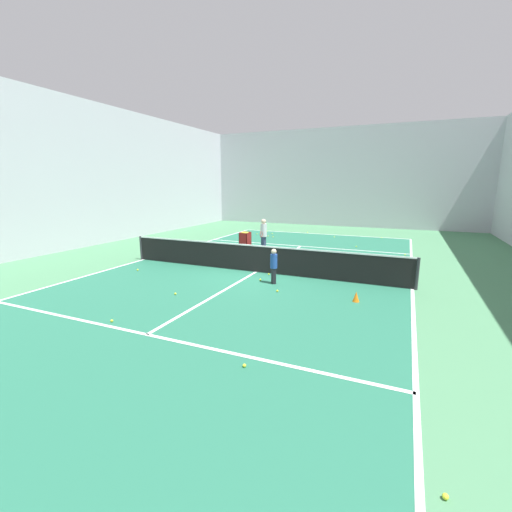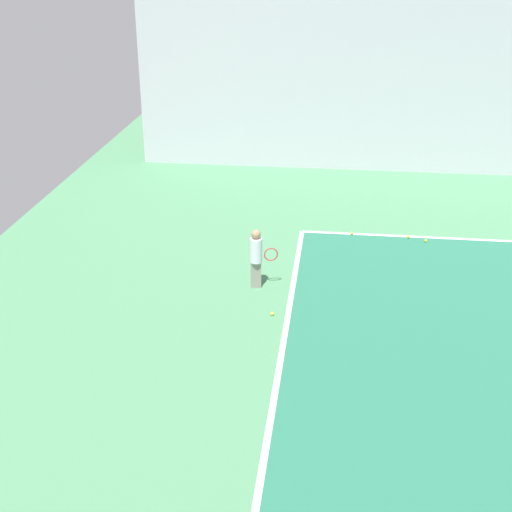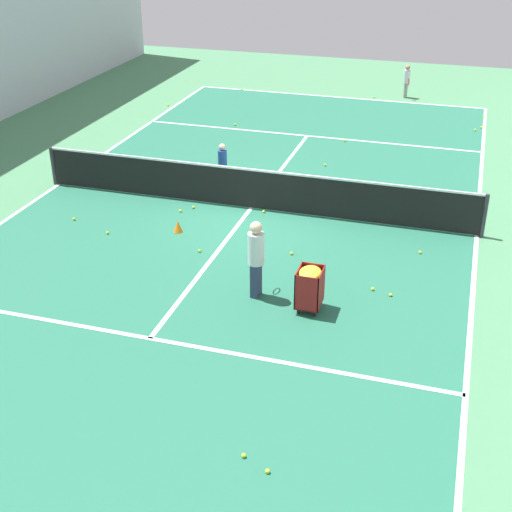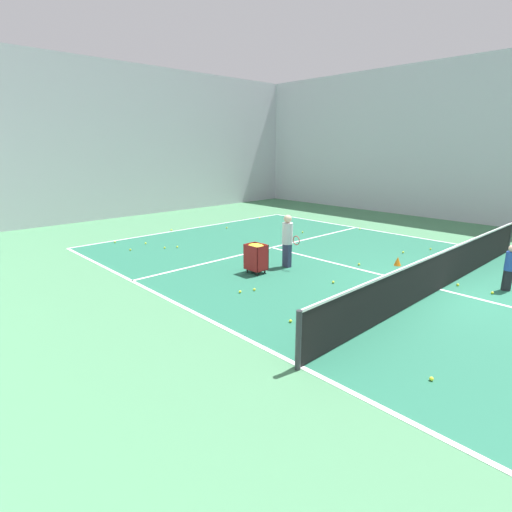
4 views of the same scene
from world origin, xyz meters
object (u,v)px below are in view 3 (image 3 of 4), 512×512
(tennis_net, at_px, (251,188))
(child_midcourt, at_px, (222,162))
(ball_cart, at_px, (310,282))
(training_cone_1, at_px, (178,226))
(player_near_baseline, at_px, (407,79))
(coach_at_net, at_px, (256,254))
(training_cone_0, at_px, (140,161))

(tennis_net, bearing_deg, child_midcourt, -45.26)
(ball_cart, relative_size, training_cone_1, 3.19)
(tennis_net, bearing_deg, player_near_baseline, -101.92)
(player_near_baseline, xyz_separation_m, coach_at_net, (1.13, 16.11, 0.22))
(player_near_baseline, relative_size, coach_at_net, 0.77)
(coach_at_net, height_order, child_midcourt, coach_at_net)
(player_near_baseline, relative_size, training_cone_0, 4.19)
(child_midcourt, distance_m, ball_cart, 6.67)
(tennis_net, height_order, child_midcourt, child_midcourt)
(tennis_net, relative_size, training_cone_0, 38.25)
(child_midcourt, height_order, training_cone_0, child_midcourt)
(training_cone_1, bearing_deg, tennis_net, -123.89)
(training_cone_0, bearing_deg, training_cone_1, 126.16)
(coach_at_net, bearing_deg, ball_cart, -95.05)
(tennis_net, relative_size, player_near_baseline, 9.14)
(player_near_baseline, distance_m, ball_cart, 16.31)
(player_near_baseline, relative_size, ball_cart, 1.41)
(ball_cart, bearing_deg, player_near_baseline, -89.99)
(player_near_baseline, relative_size, training_cone_1, 4.50)
(player_near_baseline, distance_m, child_midcourt, 11.40)
(tennis_net, xyz_separation_m, training_cone_0, (4.04, -1.97, -0.40))
(player_near_baseline, height_order, training_cone_1, player_near_baseline)
(ball_cart, height_order, training_cone_0, ball_cart)
(child_midcourt, relative_size, training_cone_0, 4.06)
(player_near_baseline, relative_size, child_midcourt, 1.03)
(tennis_net, height_order, player_near_baseline, player_near_baseline)
(tennis_net, bearing_deg, training_cone_1, 56.11)
(coach_at_net, distance_m, training_cone_1, 3.58)
(tennis_net, height_order, coach_at_net, coach_at_net)
(ball_cart, bearing_deg, training_cone_0, -43.88)
(training_cone_1, bearing_deg, ball_cart, 146.55)
(coach_at_net, bearing_deg, tennis_net, 23.61)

